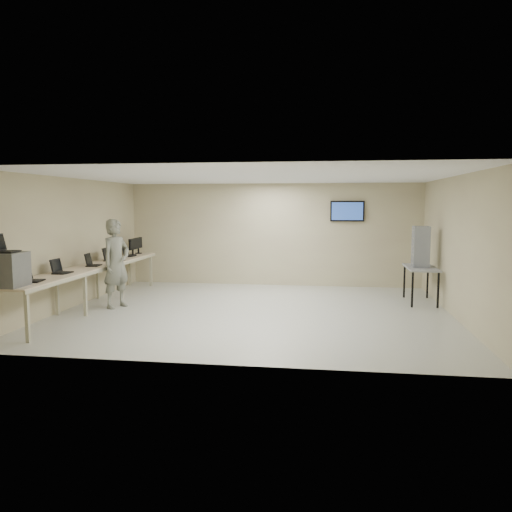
# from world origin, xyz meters

# --- Properties ---
(room) EXTENTS (8.01, 7.01, 2.81)m
(room) POSITION_xyz_m (0.03, 0.06, 1.41)
(room) COLOR beige
(room) RESTS_ON ground
(workbench) EXTENTS (0.76, 6.00, 0.90)m
(workbench) POSITION_xyz_m (-3.59, 0.00, 0.83)
(workbench) COLOR beige
(workbench) RESTS_ON ground
(equipment_box) EXTENTS (0.49, 0.55, 0.56)m
(equipment_box) POSITION_xyz_m (-3.65, -2.75, 1.18)
(equipment_box) COLOR #616161
(equipment_box) RESTS_ON workbench
(laptop_on_box) EXTENTS (0.38, 0.43, 0.30)m
(laptop_on_box) POSITION_xyz_m (-3.71, -2.75, 1.54)
(laptop_on_box) COLOR black
(laptop_on_box) RESTS_ON equipment_box
(laptop_0) EXTENTS (0.35, 0.40, 0.28)m
(laptop_0) POSITION_xyz_m (-3.61, -2.21, 0.97)
(laptop_0) COLOR black
(laptop_0) RESTS_ON workbench
(laptop_1) EXTENTS (0.31, 0.37, 0.28)m
(laptop_1) POSITION_xyz_m (-3.66, -1.19, 0.97)
(laptop_1) COLOR black
(laptop_1) RESTS_ON workbench
(laptop_2) EXTENTS (0.32, 0.37, 0.27)m
(laptop_2) POSITION_xyz_m (-3.59, 0.01, 0.97)
(laptop_2) COLOR black
(laptop_2) RESTS_ON workbench
(laptop_3) EXTENTS (0.33, 0.40, 0.31)m
(laptop_3) POSITION_xyz_m (-3.63, 1.03, 0.98)
(laptop_3) COLOR black
(laptop_3) RESTS_ON workbench
(laptop_4) EXTENTS (0.28, 0.33, 0.25)m
(laptop_4) POSITION_xyz_m (-3.59, 2.00, 0.97)
(laptop_4) COLOR black
(laptop_4) RESTS_ON workbench
(monitor_near) EXTENTS (0.19, 0.44, 0.43)m
(monitor_near) POSITION_xyz_m (-3.60, 2.36, 1.16)
(monitor_near) COLOR black
(monitor_near) RESTS_ON workbench
(monitor_far) EXTENTS (0.20, 0.44, 0.44)m
(monitor_far) POSITION_xyz_m (-3.60, 2.75, 1.16)
(monitor_far) COLOR black
(monitor_far) RESTS_ON workbench
(soldier) EXTENTS (0.70, 0.83, 1.92)m
(soldier) POSITION_xyz_m (-3.03, 0.01, 0.96)
(soldier) COLOR #646954
(soldier) RESTS_ON ground
(side_table) EXTENTS (0.64, 1.37, 0.82)m
(side_table) POSITION_xyz_m (3.60, 1.50, 0.75)
(side_table) COLOR gray
(side_table) RESTS_ON ground
(storage_bins) EXTENTS (0.35, 0.39, 0.93)m
(storage_bins) POSITION_xyz_m (3.58, 1.50, 1.28)
(storage_bins) COLOR #8B929F
(storage_bins) RESTS_ON side_table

